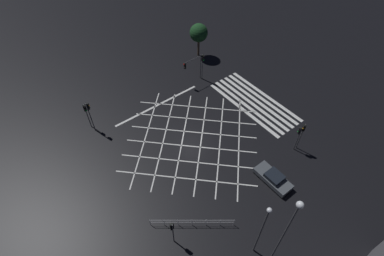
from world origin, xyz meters
The scene contains 14 objects.
ground_plane centered at (0.00, 0.00, 0.00)m, with size 200.00×200.00×0.00m, color black.
road_markings centered at (0.43, -6.08, 0.00)m, with size 19.31×23.00×0.01m.
traffic_light_nw_main centered at (-8.81, 9.06, 2.49)m, with size 0.39×0.36×3.47m.
traffic_light_se_cross centered at (8.72, -6.74, 2.98)m, with size 0.36×3.08×4.01m.
traffic_light_ne_main centered at (9.39, 8.82, 2.73)m, with size 0.39×0.36×3.82m.
traffic_light_sw_cross centered at (-8.70, -8.90, 2.90)m, with size 0.36×0.39×4.06m.
traffic_light_sw_main centered at (-8.57, -8.58, 2.65)m, with size 0.39×0.36×3.70m.
traffic_light_ne_cross centered at (8.61, 8.63, 3.24)m, with size 0.36×0.39×4.56m.
traffic_light_se_main centered at (8.28, -8.36, 3.03)m, with size 0.39×0.36×4.25m.
street_lamp_east centered at (-15.49, 2.84, 7.03)m, with size 0.55×0.55×9.93m.
street_lamp_west centered at (-14.07, 3.79, 5.10)m, with size 0.41×0.41×8.04m.
street_tree_near centered at (13.52, -11.81, 3.95)m, with size 2.80×2.80×5.40m.
waiting_car centered at (-10.10, -3.22, 0.58)m, with size 4.29×1.79×1.23m.
pedestrian_railing centered at (-8.68, 6.75, 0.67)m, with size 5.02×6.45×1.05m.
Camera 1 is at (-18.69, 14.53, 27.98)m, focal length 28.00 mm.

